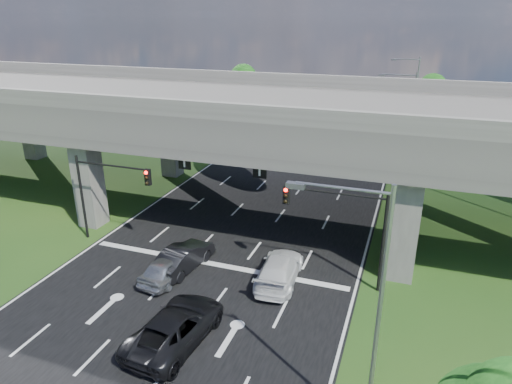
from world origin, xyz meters
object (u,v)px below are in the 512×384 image
Objects in this scene: streetlight_far at (407,119)px; streetlight_beyond at (412,92)px; signal_right at (344,219)px; signal_left at (106,185)px; car_white at (279,269)px; car_trailing at (176,327)px; streetlight_near at (368,301)px; car_dark at (184,257)px; car_silver at (169,267)px.

streetlight_far is 1.00× the size of streetlight_beyond.
signal_left is (-15.65, 0.00, 0.00)m from signal_right.
streetlight_far is at bearing -109.23° from car_white.
streetlight_far is at bearing -102.53° from car_trailing.
streetlight_near reaches higher than signal_left.
signal_right is at bearing -96.47° from streetlight_far.
signal_left is 12.39m from car_trailing.
car_trailing is (-6.52, -7.68, -3.33)m from signal_right.
car_trailing is (-8.79, -43.74, -4.99)m from streetlight_beyond.
car_white is (-5.68, -21.00, -5.04)m from streetlight_far.
signal_right reaches higher than car_dark.
streetlight_near is 2.25× the size of car_silver.
signal_right is 0.60× the size of streetlight_near.
car_white is at bearing -109.71° from car_trailing.
car_dark is at bearing -170.61° from signal_right.
car_silver is at bearing -107.02° from streetlight_beyond.
car_dark is 0.89× the size of car_white.
streetlight_far is at bearing -111.49° from car_silver.
streetlight_far is (0.00, 30.00, 0.00)m from streetlight_near.
streetlight_beyond reaches higher than car_trailing.
car_white is at bearing -98.73° from streetlight_beyond.
car_dark is at bearing -118.27° from streetlight_far.
car_white reaches higher than car_silver.
signal_right is 10.33m from streetlight_near.
car_dark is (-9.35, -1.55, -3.37)m from signal_right.
car_white is at bearing -4.40° from signal_left.
signal_right and signal_left have the same top height.
streetlight_near is (2.27, -9.94, 1.66)m from signal_right.
signal_right is 1.12× the size of car_white.
car_silver is at bearing -163.75° from signal_right.
streetlight_near is (17.92, -9.94, 1.66)m from signal_left.
car_silver is 1.29m from car_dark.
car_trailing is at bearing 61.14° from car_white.
car_dark is at bearing -96.47° from car_silver.
signal_left is at bearing 180.00° from signal_right.
car_trailing is (-8.79, 2.26, -4.99)m from streetlight_near.
streetlight_far is 1.69× the size of car_trailing.
signal_left is 0.60× the size of streetlight_beyond.
streetlight_far is 2.25× the size of car_silver.
streetlight_far is 1.87× the size of car_white.
streetlight_near reaches higher than signal_right.
car_trailing is at bearing 122.24° from car_dark.
car_dark is (-11.62, -21.60, -5.03)m from streetlight_far.
streetlight_beyond is at bearing -99.70° from car_dark.
streetlight_near and streetlight_far have the same top height.
streetlight_near is 1.69× the size of car_trailing.
streetlight_near reaches higher than car_white.
streetlight_beyond is (17.92, 36.06, 1.66)m from signal_left.
streetlight_near reaches higher than car_dark.
signal_right is 1.01× the size of car_trailing.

